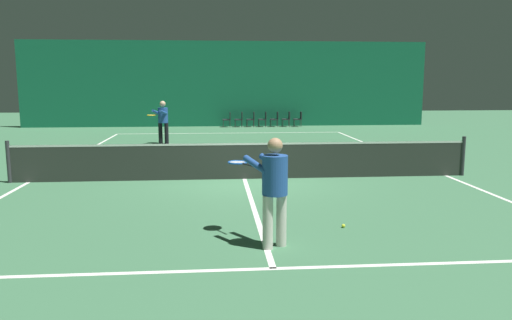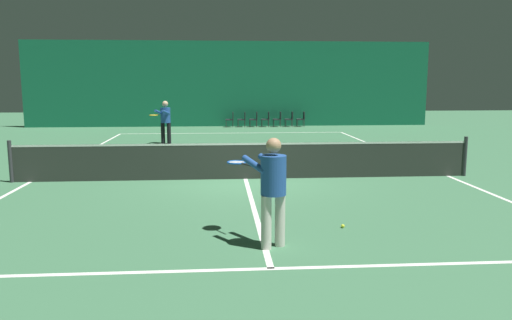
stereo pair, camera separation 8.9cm
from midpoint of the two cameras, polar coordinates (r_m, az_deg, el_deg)
ground_plane at (r=13.13m, az=-1.52°, el=-2.17°), size 60.00×60.00×0.00m
backdrop_curtain at (r=28.70m, az=-3.40°, el=8.67°), size 23.00×0.12×4.80m
court_line_baseline_far at (r=24.90m, az=-3.11°, el=3.10°), size 11.00×0.10×0.00m
court_line_service_far at (r=19.44m, az=-2.62°, el=1.46°), size 8.25×0.10×0.00m
court_line_service_near at (r=6.98m, az=1.60°, el=-12.30°), size 8.25×0.10×0.00m
court_line_sideline_left at (r=13.95m, az=-24.73°, el=-2.33°), size 0.10×23.80×0.00m
court_line_sideline_right at (r=14.51m, az=20.72°, el=-1.67°), size 0.10×23.80×0.00m
court_line_centre at (r=13.13m, az=-1.52°, el=-2.16°), size 0.10×12.80×0.00m
tennis_net at (r=13.04m, az=-1.53°, el=0.03°), size 12.00×0.10×1.07m
player_near at (r=7.59m, az=1.64°, el=-2.75°), size 1.02×1.35×1.70m
player_far at (r=20.83m, az=-10.74°, el=4.63°), size 0.83×1.43×1.76m
courtside_chair_0 at (r=28.22m, az=-3.32°, el=4.77°), size 0.44×0.44×0.84m
courtside_chair_1 at (r=28.25m, az=-1.95°, el=4.78°), size 0.44×0.44×0.84m
courtside_chair_2 at (r=28.29m, az=-0.58°, el=4.79°), size 0.44×0.44×0.84m
courtside_chair_3 at (r=28.35m, az=0.78°, el=4.80°), size 0.44×0.44×0.84m
courtside_chair_4 at (r=28.42m, az=2.13°, el=4.81°), size 0.44×0.44×0.84m
courtside_chair_5 at (r=28.51m, az=3.48°, el=4.81°), size 0.44×0.44×0.84m
courtside_chair_6 at (r=28.62m, az=4.82°, el=4.81°), size 0.44×0.44×0.84m
tennis_ball at (r=8.93m, az=9.68°, el=-7.42°), size 0.07×0.07×0.07m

